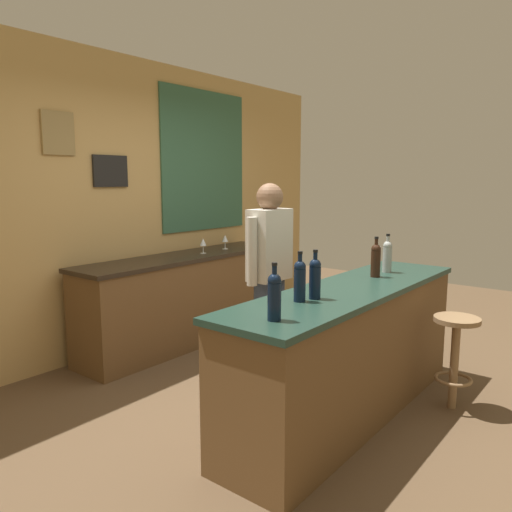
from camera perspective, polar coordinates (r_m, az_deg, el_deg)
name	(u,v)px	position (r m, az deg, el deg)	size (l,w,h in m)	color
ground_plane	(300,398)	(3.93, 5.09, -16.03)	(10.00, 10.00, 0.00)	brown
back_wall	(129,203)	(4.99, -14.42, 5.94)	(6.00, 0.09, 2.80)	tan
bar_counter	(349,351)	(3.57, 10.66, -10.77)	(2.41, 0.60, 0.92)	brown
side_counter	(186,299)	(5.08, -8.06, -4.88)	(2.40, 0.56, 0.90)	brown
bartender	(269,270)	(3.92, 1.56, -1.64)	(0.52, 0.21, 1.62)	#384766
bar_stool	(455,347)	(3.87, 22.00, -9.70)	(0.32, 0.32, 0.68)	olive
wine_bottle_a	(274,295)	(2.57, 2.13, -4.51)	(0.07, 0.07, 0.31)	black
wine_bottle_b	(300,279)	(2.97, 5.07, -2.69)	(0.07, 0.07, 0.31)	black
wine_bottle_c	(315,277)	(3.05, 6.82, -2.43)	(0.07, 0.07, 0.31)	black
wine_bottle_d	(376,259)	(3.81, 13.64, -0.35)	(0.07, 0.07, 0.31)	black
wine_bottle_e	(387,255)	(4.03, 14.90, 0.08)	(0.07, 0.07, 0.31)	#999E99
wine_glass_a	(203,243)	(5.06, -6.12, 1.54)	(0.07, 0.07, 0.16)	silver
wine_glass_b	(225,239)	(5.36, -3.59, 1.98)	(0.07, 0.07, 0.16)	silver
wine_glass_c	(248,237)	(5.57, -0.93, 2.25)	(0.07, 0.07, 0.16)	silver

